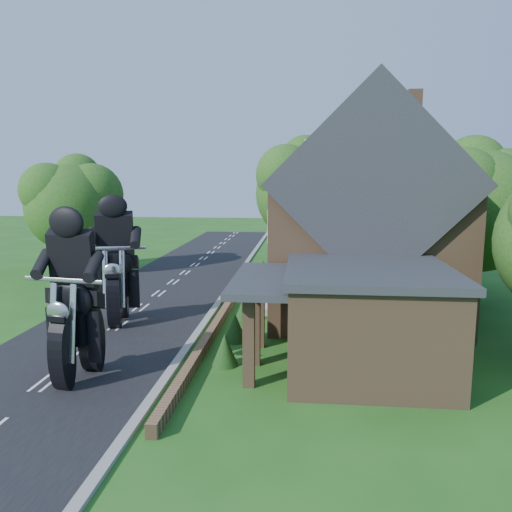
# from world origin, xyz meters

# --- Properties ---
(ground) EXTENTS (120.00, 120.00, 0.00)m
(ground) POSITION_xyz_m (0.00, 0.00, 0.00)
(ground) COLOR #1E5217
(ground) RESTS_ON ground
(road) EXTENTS (7.00, 80.00, 0.02)m
(road) POSITION_xyz_m (0.00, 0.00, 0.01)
(road) COLOR black
(road) RESTS_ON ground
(kerb) EXTENTS (0.30, 80.00, 0.12)m
(kerb) POSITION_xyz_m (3.65, 0.00, 0.06)
(kerb) COLOR gray
(kerb) RESTS_ON ground
(garden_wall) EXTENTS (0.30, 22.00, 0.40)m
(garden_wall) POSITION_xyz_m (4.30, 5.00, 0.20)
(garden_wall) COLOR brown
(garden_wall) RESTS_ON ground
(house) EXTENTS (9.54, 8.64, 10.24)m
(house) POSITION_xyz_m (10.49, 6.00, 4.34)
(house) COLOR brown
(house) RESTS_ON ground
(annex) EXTENTS (7.05, 5.94, 3.44)m
(annex) POSITION_xyz_m (9.87, -0.80, 1.77)
(annex) COLOR brown
(annex) RESTS_ON ground
(tree_house_right) EXTENTS (6.51, 6.00, 8.40)m
(tree_house_right) POSITION_xyz_m (16.65, 8.62, 5.19)
(tree_house_right) COLOR black
(tree_house_right) RESTS_ON ground
(tree_behind_house) EXTENTS (7.81, 7.20, 10.08)m
(tree_behind_house) POSITION_xyz_m (14.18, 16.14, 6.23)
(tree_behind_house) COLOR black
(tree_behind_house) RESTS_ON ground
(tree_behind_left) EXTENTS (6.94, 6.40, 9.16)m
(tree_behind_left) POSITION_xyz_m (8.16, 17.13, 5.73)
(tree_behind_left) COLOR black
(tree_behind_left) RESTS_ON ground
(tree_far_road) EXTENTS (6.08, 5.60, 7.84)m
(tree_far_road) POSITION_xyz_m (-6.86, 14.11, 4.84)
(tree_far_road) COLOR black
(tree_far_road) RESTS_ON ground
(shrub_a) EXTENTS (0.90, 0.90, 1.10)m
(shrub_a) POSITION_xyz_m (5.30, -1.00, 0.55)
(shrub_a) COLOR #153711
(shrub_a) RESTS_ON ground
(shrub_b) EXTENTS (0.90, 0.90, 1.10)m
(shrub_b) POSITION_xyz_m (5.30, 1.50, 0.55)
(shrub_b) COLOR #153711
(shrub_b) RESTS_ON ground
(shrub_c) EXTENTS (0.90, 0.90, 1.10)m
(shrub_c) POSITION_xyz_m (5.30, 4.00, 0.55)
(shrub_c) COLOR #153711
(shrub_c) RESTS_ON ground
(shrub_d) EXTENTS (0.90, 0.90, 1.10)m
(shrub_d) POSITION_xyz_m (5.30, 9.00, 0.55)
(shrub_d) COLOR #153711
(shrub_d) RESTS_ON ground
(shrub_e) EXTENTS (0.90, 0.90, 1.10)m
(shrub_e) POSITION_xyz_m (5.30, 11.50, 0.55)
(shrub_e) COLOR #153711
(shrub_e) RESTS_ON ground
(shrub_f) EXTENTS (0.90, 0.90, 1.10)m
(shrub_f) POSITION_xyz_m (5.30, 14.00, 0.55)
(shrub_f) COLOR #153711
(shrub_f) RESTS_ON ground
(motorcycle_lead) EXTENTS (0.72, 1.80, 1.63)m
(motorcycle_lead) POSITION_xyz_m (0.95, -2.71, 0.82)
(motorcycle_lead) COLOR black
(motorcycle_lead) RESTS_ON ground
(motorcycle_follow) EXTENTS (0.79, 1.85, 1.67)m
(motorcycle_follow) POSITION_xyz_m (-0.10, 3.36, 0.84)
(motorcycle_follow) COLOR black
(motorcycle_follow) RESTS_ON ground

